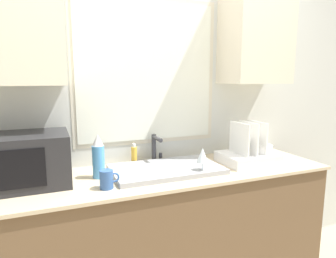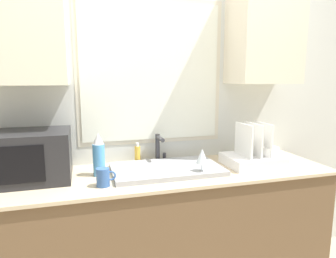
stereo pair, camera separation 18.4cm
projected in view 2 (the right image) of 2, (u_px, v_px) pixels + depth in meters
countertop at (163, 236)px, 1.98m from camera, size 2.20×0.63×0.89m
wall_back at (152, 90)px, 2.10m from camera, size 6.00×0.38×2.60m
sink_basin at (167, 169)px, 1.91m from camera, size 0.69×0.41×0.03m
faucet at (159, 146)px, 2.10m from camera, size 0.08×0.16×0.20m
microwave at (25, 156)px, 1.73m from camera, size 0.50×0.37×0.29m
dish_rack at (254, 156)px, 2.04m from camera, size 0.37×0.30×0.29m
spray_bottle at (99, 155)px, 1.82m from camera, size 0.07×0.07×0.26m
soap_bottle at (137, 154)px, 2.09m from camera, size 0.04×0.04×0.15m
mug_near_sink at (103, 177)px, 1.64m from camera, size 0.11×0.07×0.10m
wine_glass at (202, 157)px, 1.81m from camera, size 0.07×0.07×0.17m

